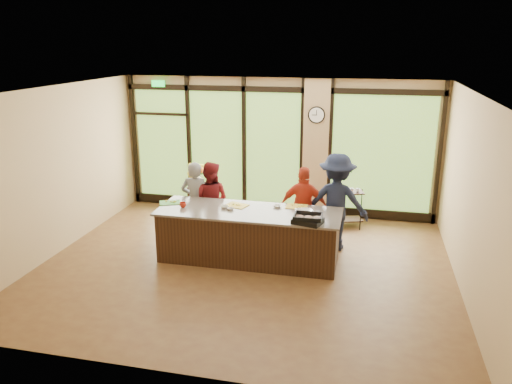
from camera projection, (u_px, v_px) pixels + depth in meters
The scene contains 25 objects.
floor at pixel (245, 266), 8.65m from camera, with size 7.00×7.00×0.00m, color brown.
ceiling at pixel (244, 91), 7.77m from camera, with size 7.00×7.00×0.00m, color silver.
back_wall at pixel (278, 147), 11.01m from camera, with size 7.00×7.00×0.00m, color tan.
left_wall at pixel (56, 171), 8.95m from camera, with size 6.00×6.00×0.00m, color tan.
right_wall at pixel (471, 197), 7.46m from camera, with size 6.00×6.00×0.00m, color tan.
window_wall at pixel (284, 152), 10.96m from camera, with size 6.90×0.12×3.00m.
island_base at pixel (249, 236), 8.80m from camera, with size 3.10×1.00×0.88m, color black.
countertop at pixel (249, 212), 8.66m from camera, with size 3.20×1.10×0.04m, color slate.
wall_clock at pixel (317, 115), 10.48m from camera, with size 0.36×0.04×0.36m.
cook_left at pixel (196, 201), 9.59m from camera, with size 0.57×0.37×1.57m, color slate.
cook_midleft at pixel (210, 201), 9.67m from camera, with size 0.75×0.59×1.55m, color maroon.
cook_midright at pixel (304, 207), 9.28m from camera, with size 0.91×0.38×1.55m, color #B5311B.
cook_right at pixel (336, 202), 9.16m from camera, with size 1.17×0.67×1.81m, color #161C31.
roasting_pan at pixel (308, 221), 8.05m from camera, with size 0.45×0.35×0.08m, color black.
mixing_bowl at pixel (304, 212), 8.45m from camera, with size 0.31×0.31×0.07m, color silver.
cutting_board_left at pixel (170, 203), 9.06m from camera, with size 0.37×0.28×0.01m, color #439536.
cutting_board_center at pixel (237, 205), 8.92m from camera, with size 0.38×0.28×0.01m, color gold.
cutting_board_right at pixel (297, 206), 8.85m from camera, with size 0.37×0.28×0.01m, color gold.
prep_bowl_near at pixel (224, 207), 8.79m from camera, with size 0.14×0.14×0.04m, color silver.
prep_bowl_mid at pixel (230, 209), 8.69m from camera, with size 0.12×0.12×0.04m, color silver.
prep_bowl_far at pixel (277, 206), 8.83m from camera, with size 0.14×0.14×0.04m, color silver.
red_ramekin at pixel (183, 205), 8.81m from camera, with size 0.12×0.12×0.09m, color #AF2111.
flower_stand at pixel (197, 201), 10.98m from camera, with size 0.36×0.36×0.72m, color black.
flower_vase at pixel (196, 179), 10.83m from camera, with size 0.27×0.27×0.28m, color #9C7E55.
bar_cart at pixel (347, 203), 10.35m from camera, with size 0.70×0.53×0.85m.
Camera 1 is at (1.95, -7.65, 3.75)m, focal length 35.00 mm.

